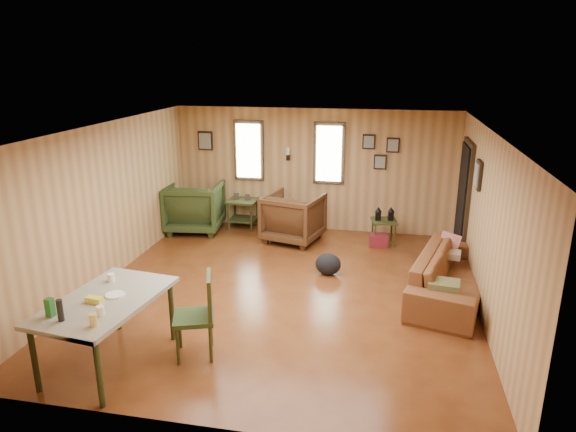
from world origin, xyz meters
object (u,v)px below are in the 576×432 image
(end_table, at_px, (243,209))
(side_table, at_px, (384,219))
(sofa, at_px, (453,268))
(dining_table, at_px, (105,305))
(recliner_brown, at_px, (293,215))
(recliner_green, at_px, (195,205))

(end_table, relative_size, side_table, 1.02)
(sofa, bearing_deg, dining_table, 137.32)
(side_table, distance_m, dining_table, 5.44)
(end_table, bearing_deg, dining_table, -91.62)
(end_table, bearing_deg, side_table, -8.07)
(side_table, height_order, dining_table, dining_table)
(recliner_brown, xyz_separation_m, side_table, (1.67, 0.15, -0.02))
(end_table, height_order, dining_table, dining_table)
(recliner_green, bearing_deg, end_table, -165.39)
(recliner_green, bearing_deg, sofa, 149.35)
(dining_table, bearing_deg, recliner_brown, 81.18)
(recliner_green, height_order, dining_table, recliner_green)
(side_table, xyz_separation_m, dining_table, (-2.95, -4.56, 0.24))
(sofa, height_order, side_table, sofa)
(side_table, relative_size, dining_table, 0.43)
(recliner_brown, bearing_deg, end_table, -11.55)
(sofa, relative_size, recliner_green, 2.14)
(dining_table, bearing_deg, end_table, 95.77)
(recliner_brown, height_order, recliner_green, recliner_green)
(recliner_brown, relative_size, dining_table, 0.60)
(sofa, height_order, end_table, sofa)
(end_table, height_order, side_table, end_table)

